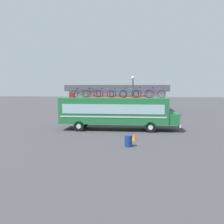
# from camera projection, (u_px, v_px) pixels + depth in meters

# --- Properties ---
(ground_plane) EXTENTS (120.00, 120.00, 0.00)m
(ground_plane) POSITION_uv_depth(u_px,v_px,m) (114.00, 130.00, 23.28)
(ground_plane) COLOR #423F44
(bus) EXTENTS (11.11, 2.51, 3.06)m
(bus) POSITION_uv_depth(u_px,v_px,m) (116.00, 111.00, 23.06)
(bus) COLOR #1E6B38
(bus) RESTS_ON ground
(luggage_bag_1) EXTENTS (0.44, 0.41, 0.44)m
(luggage_bag_1) POSITION_uv_depth(u_px,v_px,m) (72.00, 95.00, 23.30)
(luggage_bag_1) COLOR maroon
(luggage_bag_1) RESTS_ON bus
(rooftop_bicycle_1) EXTENTS (1.68, 0.44, 0.89)m
(rooftop_bicycle_1) POSITION_uv_depth(u_px,v_px,m) (80.00, 94.00, 23.22)
(rooftop_bicycle_1) COLOR black
(rooftop_bicycle_1) RESTS_ON bus
(rooftop_bicycle_2) EXTENTS (1.70, 0.44, 0.92)m
(rooftop_bicycle_2) POSITION_uv_depth(u_px,v_px,m) (92.00, 93.00, 23.42)
(rooftop_bicycle_2) COLOR black
(rooftop_bicycle_2) RESTS_ON bus
(rooftop_bicycle_3) EXTENTS (1.69, 0.44, 0.89)m
(rooftop_bicycle_3) POSITION_uv_depth(u_px,v_px,m) (105.00, 94.00, 23.26)
(rooftop_bicycle_3) COLOR black
(rooftop_bicycle_3) RESTS_ON bus
(rooftop_bicycle_4) EXTENTS (1.61, 0.44, 0.86)m
(rooftop_bicycle_4) POSITION_uv_depth(u_px,v_px,m) (118.00, 94.00, 23.17)
(rooftop_bicycle_4) COLOR black
(rooftop_bicycle_4) RESTS_ON bus
(rooftop_bicycle_5) EXTENTS (1.80, 0.44, 0.93)m
(rooftop_bicycle_5) POSITION_uv_depth(u_px,v_px,m) (129.00, 94.00, 22.71)
(rooftop_bicycle_5) COLOR black
(rooftop_bicycle_5) RESTS_ON bus
(rooftop_bicycle_6) EXTENTS (1.74, 0.44, 0.96)m
(rooftop_bicycle_6) POSITION_uv_depth(u_px,v_px,m) (143.00, 93.00, 22.73)
(rooftop_bicycle_6) COLOR black
(rooftop_bicycle_6) RESTS_ON bus
(rooftop_bicycle_7) EXTENTS (1.74, 0.44, 0.97)m
(rooftop_bicycle_7) POSITION_uv_depth(u_px,v_px,m) (156.00, 94.00, 22.20)
(rooftop_bicycle_7) COLOR black
(rooftop_bicycle_7) RESTS_ON bus
(roadside_building) EXTENTS (13.94, 10.35, 4.20)m
(roadside_building) POSITION_uv_depth(u_px,v_px,m) (119.00, 98.00, 37.32)
(roadside_building) COLOR silver
(roadside_building) RESTS_ON ground
(trash_bin) EXTENTS (0.53, 0.53, 0.80)m
(trash_bin) POSITION_uv_depth(u_px,v_px,m) (128.00, 141.00, 16.94)
(trash_bin) COLOR navy
(trash_bin) RESTS_ON ground
(traffic_cone) EXTENTS (0.38, 0.38, 0.53)m
(traffic_cone) POSITION_uv_depth(u_px,v_px,m) (134.00, 137.00, 18.73)
(traffic_cone) COLOR orange
(traffic_cone) RESTS_ON ground
(street_lamp) EXTENTS (0.39, 0.39, 5.26)m
(street_lamp) POSITION_uv_depth(u_px,v_px,m) (133.00, 91.00, 28.65)
(street_lamp) COLOR #38383D
(street_lamp) RESTS_ON ground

